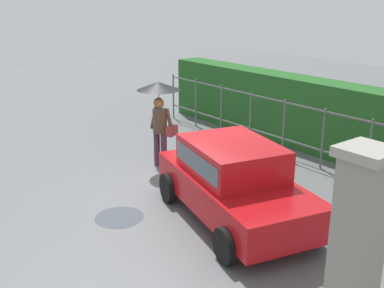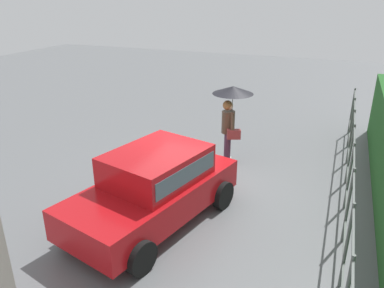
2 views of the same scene
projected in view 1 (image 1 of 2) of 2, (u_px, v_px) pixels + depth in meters
name	position (u px, v px, depth m)	size (l,w,h in m)	color
ground_plane	(189.00, 189.00, 10.10)	(40.00, 40.00, 0.00)	slate
car	(234.00, 179.00, 8.53)	(3.99, 2.56, 1.48)	#B71116
pedestrian	(160.00, 104.00, 11.06)	(1.05, 1.05, 2.07)	#47283D
gate_pillar	(357.00, 241.00, 5.52)	(0.60, 0.60, 2.42)	gray
fence_section	(303.00, 130.00, 11.52)	(11.13, 0.05, 1.50)	#59605B
hedge_row	(329.00, 119.00, 12.09)	(12.08, 0.90, 1.90)	#235B23
puddle_near	(119.00, 217.00, 8.81)	(0.93, 0.93, 0.00)	#4C545B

